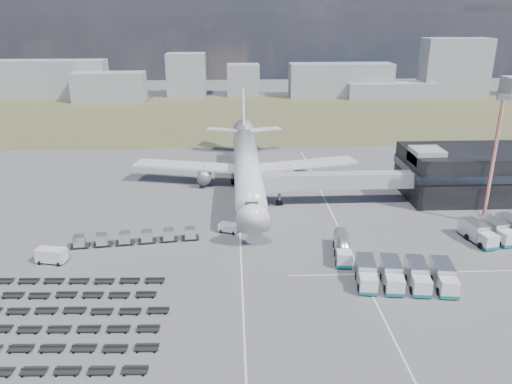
{
  "coord_description": "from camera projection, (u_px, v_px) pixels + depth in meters",
  "views": [
    {
      "loc": [
        -2.99,
        -73.0,
        37.42
      ],
      "look_at": [
        1.32,
        17.49,
        4.0
      ],
      "focal_mm": 35.0,
      "sensor_mm": 36.0,
      "label": 1
    }
  ],
  "objects": [
    {
      "name": "floodlight_mast",
      "position": [
        493.0,
        162.0,
        88.15
      ],
      "size": [
        2.28,
        1.84,
        23.87
      ],
      "rotation": [
        0.0,
        0.0,
        -0.2
      ],
      "color": "red",
      "rests_on": "ground"
    },
    {
      "name": "baggage_dollies",
      "position": [
        49.0,
        320.0,
        63.07
      ],
      "size": [
        29.81,
        21.67,
        0.66
      ],
      "rotation": [
        0.0,
        0.0,
        -0.04
      ],
      "color": "black",
      "rests_on": "ground"
    },
    {
      "name": "grass_strip",
      "position": [
        241.0,
        116.0,
        184.58
      ],
      "size": [
        420.0,
        90.0,
        0.01
      ],
      "primitive_type": "cube",
      "color": "#4F4E2F",
      "rests_on": "ground"
    },
    {
      "name": "ground",
      "position": [
        253.0,
        252.0,
        81.5
      ],
      "size": [
        420.0,
        420.0,
        0.0
      ],
      "primitive_type": "plane",
      "color": "#565659",
      "rests_on": "ground"
    },
    {
      "name": "utility_van",
      "position": [
        51.0,
        256.0,
        77.69
      ],
      "size": [
        4.83,
        2.91,
        2.39
      ],
      "primitive_type": "cube",
      "rotation": [
        0.0,
        0.0,
        -0.2
      ],
      "color": "silver",
      "rests_on": "ground"
    },
    {
      "name": "lane_markings",
      "position": [
        310.0,
        243.0,
        84.74
      ],
      "size": [
        47.12,
        110.0,
        0.01
      ],
      "color": "silver",
      "rests_on": "ground"
    },
    {
      "name": "uld_row",
      "position": [
        136.0,
        237.0,
        84.09
      ],
      "size": [
        21.27,
        4.42,
        1.93
      ],
      "rotation": [
        0.0,
        0.0,
        0.12
      ],
      "color": "black",
      "rests_on": "ground"
    },
    {
      "name": "pushback_tug",
      "position": [
        229.0,
        228.0,
        88.55
      ],
      "size": [
        3.92,
        3.07,
        1.54
      ],
      "primitive_type": "cube",
      "rotation": [
        0.0,
        0.0,
        -0.38
      ],
      "color": "silver",
      "rests_on": "ground"
    },
    {
      "name": "airliner",
      "position": [
        247.0,
        163.0,
        110.01
      ],
      "size": [
        51.59,
        64.53,
        17.62
      ],
      "color": "silver",
      "rests_on": "ground"
    },
    {
      "name": "terminal",
      "position": [
        476.0,
        172.0,
        104.27
      ],
      "size": [
        30.4,
        16.4,
        11.0
      ],
      "color": "black",
      "rests_on": "ground"
    },
    {
      "name": "skyline",
      "position": [
        196.0,
        79.0,
        221.32
      ],
      "size": [
        290.78,
        25.57,
        25.36
      ],
      "color": "gray",
      "rests_on": "ground"
    },
    {
      "name": "service_trucks_far",
      "position": [
        506.0,
        230.0,
        85.79
      ],
      "size": [
        14.83,
        10.19,
        3.01
      ],
      "rotation": [
        0.0,
        0.0,
        0.21
      ],
      "color": "silver",
      "rests_on": "ground"
    },
    {
      "name": "jet_bridge",
      "position": [
        328.0,
        181.0,
        99.6
      ],
      "size": [
        30.3,
        3.8,
        7.05
      ],
      "color": "#939399",
      "rests_on": "ground"
    },
    {
      "name": "fuel_tanker",
      "position": [
        342.0,
        247.0,
        79.74
      ],
      "size": [
        3.6,
        9.69,
        3.06
      ],
      "rotation": [
        0.0,
        0.0,
        -0.13
      ],
      "color": "silver",
      "rests_on": "ground"
    },
    {
      "name": "service_trucks_near",
      "position": [
        405.0,
        275.0,
        71.23
      ],
      "size": [
        14.35,
        9.2,
        2.99
      ],
      "rotation": [
        0.0,
        0.0,
        -0.14
      ],
      "color": "silver",
      "rests_on": "ground"
    },
    {
      "name": "catering_truck",
      "position": [
        301.0,
        177.0,
        113.89
      ],
      "size": [
        4.06,
        6.08,
        2.59
      ],
      "rotation": [
        0.0,
        0.0,
        0.34
      ],
      "color": "silver",
      "rests_on": "ground"
    }
  ]
}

